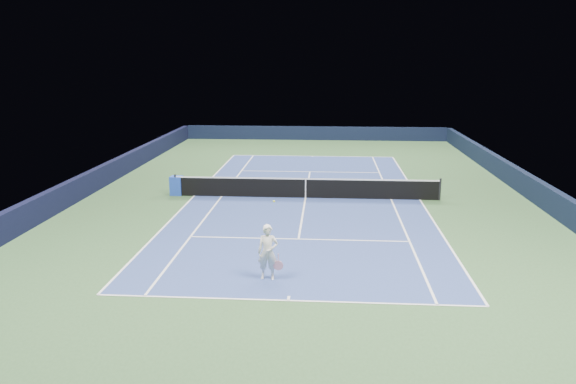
{
  "coord_description": "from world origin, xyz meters",
  "views": [
    {
      "loc": [
        1.03,
        -26.4,
        6.62
      ],
      "look_at": [
        -0.64,
        -3.0,
        1.0
      ],
      "focal_mm": 35.0,
      "sensor_mm": 36.0,
      "label": 1
    }
  ],
  "objects": [
    {
      "name": "service_line_near",
      "position": [
        0.0,
        -6.4,
        0.01
      ],
      "size": [
        8.23,
        0.08,
        0.0
      ],
      "primitive_type": "cube",
      "color": "white",
      "rests_on": "ground"
    },
    {
      "name": "center_mark_near",
      "position": [
        0.0,
        -11.73,
        0.01
      ],
      "size": [
        0.08,
        0.3,
        0.0
      ],
      "primitive_type": "cube",
      "color": "white",
      "rests_on": "ground"
    },
    {
      "name": "wall_far",
      "position": [
        0.0,
        19.82,
        0.55
      ],
      "size": [
        22.0,
        0.35,
        1.1
      ],
      "primitive_type": "cube",
      "color": "black",
      "rests_on": "ground"
    },
    {
      "name": "ground",
      "position": [
        0.0,
        0.0,
        0.0
      ],
      "size": [
        40.0,
        40.0,
        0.0
      ],
      "primitive_type": "plane",
      "color": "#2F512C",
      "rests_on": "ground"
    },
    {
      "name": "court_surface",
      "position": [
        0.0,
        0.0,
        0.0
      ],
      "size": [
        10.97,
        23.77,
        0.01
      ],
      "primitive_type": "cube",
      "color": "navy",
      "rests_on": "ground"
    },
    {
      "name": "center_service_line",
      "position": [
        0.0,
        0.0,
        0.01
      ],
      "size": [
        0.08,
        12.8,
        0.0
      ],
      "primitive_type": "cube",
      "color": "white",
      "rests_on": "ground"
    },
    {
      "name": "center_mark_far",
      "position": [
        0.0,
        11.73,
        0.01
      ],
      "size": [
        0.08,
        0.3,
        0.0
      ],
      "primitive_type": "cube",
      "color": "white",
      "rests_on": "ground"
    },
    {
      "name": "sideline_singles_right",
      "position": [
        4.12,
        0.0,
        0.01
      ],
      "size": [
        0.08,
        23.77,
        0.0
      ],
      "primitive_type": "cube",
      "color": "white",
      "rests_on": "ground"
    },
    {
      "name": "sponsor_cube",
      "position": [
        -6.4,
        0.18,
        0.47
      ],
      "size": [
        0.62,
        0.55,
        0.94
      ],
      "color": "blue",
      "rests_on": "ground"
    },
    {
      "name": "sideline_singles_left",
      "position": [
        -4.12,
        0.0,
        0.01
      ],
      "size": [
        0.08,
        23.77,
        0.0
      ],
      "primitive_type": "cube",
      "color": "white",
      "rests_on": "ground"
    },
    {
      "name": "wall_left",
      "position": [
        -10.82,
        0.0,
        0.55
      ],
      "size": [
        0.35,
        40.0,
        1.1
      ],
      "primitive_type": "cube",
      "color": "black",
      "rests_on": "ground"
    },
    {
      "name": "wall_right",
      "position": [
        10.82,
        0.0,
        0.55
      ],
      "size": [
        0.35,
        40.0,
        1.1
      ],
      "primitive_type": "cube",
      "color": "black",
      "rests_on": "ground"
    },
    {
      "name": "sideline_doubles_right",
      "position": [
        5.49,
        0.0,
        0.01
      ],
      "size": [
        0.08,
        23.77,
        0.0
      ],
      "primitive_type": "cube",
      "color": "white",
      "rests_on": "ground"
    },
    {
      "name": "baseline_far",
      "position": [
        0.0,
        11.88,
        0.01
      ],
      "size": [
        10.97,
        0.08,
        0.0
      ],
      "primitive_type": "cube",
      "color": "white",
      "rests_on": "ground"
    },
    {
      "name": "baseline_near",
      "position": [
        0.0,
        -11.88,
        0.01
      ],
      "size": [
        10.97,
        0.08,
        0.0
      ],
      "primitive_type": "cube",
      "color": "white",
      "rests_on": "ground"
    },
    {
      "name": "tennis_net",
      "position": [
        0.0,
        0.0,
        0.5
      ],
      "size": [
        12.9,
        0.1,
        1.07
      ],
      "color": "black",
      "rests_on": "ground"
    },
    {
      "name": "tennis_player",
      "position": [
        -0.73,
        -10.32,
        0.86
      ],
      "size": [
        0.79,
        1.24,
        2.23
      ],
      "color": "white",
      "rests_on": "ground"
    },
    {
      "name": "sideline_doubles_left",
      "position": [
        -5.49,
        0.0,
        0.01
      ],
      "size": [
        0.08,
        23.77,
        0.0
      ],
      "primitive_type": "cube",
      "color": "white",
      "rests_on": "ground"
    },
    {
      "name": "service_line_far",
      "position": [
        0.0,
        6.4,
        0.01
      ],
      "size": [
        8.23,
        0.08,
        0.0
      ],
      "primitive_type": "cube",
      "color": "white",
      "rests_on": "ground"
    }
  ]
}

